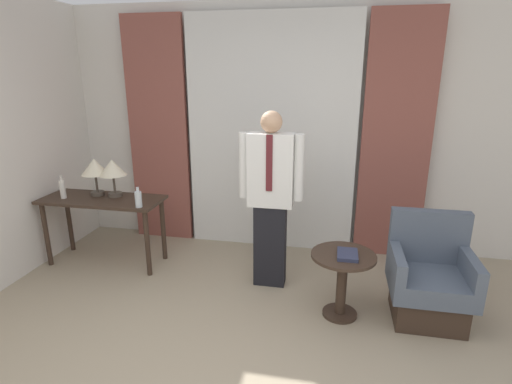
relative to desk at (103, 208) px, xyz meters
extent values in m
cube|color=silver|center=(1.64, 0.92, 0.74)|extent=(10.00, 0.06, 2.70)
cube|color=white|center=(1.64, 0.79, 0.68)|extent=(1.86, 0.06, 2.58)
cube|color=brown|center=(0.31, 0.79, 0.68)|extent=(0.70, 0.06, 2.58)
cube|color=brown|center=(2.96, 0.79, 0.68)|extent=(0.70, 0.06, 2.58)
cube|color=#38281E|center=(0.00, 0.00, 0.10)|extent=(1.26, 0.50, 0.03)
cylinder|color=#38281E|center=(-0.57, -0.19, -0.26)|extent=(0.05, 0.05, 0.69)
cylinder|color=#38281E|center=(0.57, -0.19, -0.26)|extent=(0.05, 0.05, 0.69)
cylinder|color=#38281E|center=(-0.57, 0.19, -0.26)|extent=(0.05, 0.05, 0.69)
cylinder|color=#38281E|center=(0.57, 0.19, -0.26)|extent=(0.05, 0.05, 0.69)
cylinder|color=#4C4238|center=(-0.10, 0.09, 0.13)|extent=(0.14, 0.14, 0.04)
cylinder|color=#4C4238|center=(-0.10, 0.09, 0.25)|extent=(0.02, 0.02, 0.19)
cone|color=beige|center=(-0.10, 0.09, 0.42)|extent=(0.27, 0.27, 0.17)
cylinder|color=#4C4238|center=(0.10, 0.09, 0.13)|extent=(0.14, 0.14, 0.04)
cylinder|color=#4C4238|center=(0.10, 0.09, 0.25)|extent=(0.02, 0.02, 0.19)
cone|color=beige|center=(0.10, 0.09, 0.42)|extent=(0.27, 0.27, 0.17)
cylinder|color=silver|center=(-0.39, -0.07, 0.21)|extent=(0.06, 0.06, 0.19)
cylinder|color=silver|center=(-0.39, -0.07, 0.33)|extent=(0.02, 0.02, 0.05)
cylinder|color=silver|center=(0.51, -0.18, 0.19)|extent=(0.07, 0.07, 0.16)
cylinder|color=silver|center=(0.51, -0.18, 0.29)|extent=(0.03, 0.03, 0.04)
cube|color=black|center=(1.79, -0.11, -0.21)|extent=(0.29, 0.16, 0.80)
cube|color=white|center=(1.79, -0.11, 0.52)|extent=(0.41, 0.18, 0.67)
cube|color=#5B1E23|center=(1.79, -0.21, 0.61)|extent=(0.06, 0.01, 0.50)
cylinder|color=white|center=(1.54, -0.11, 0.56)|extent=(0.09, 0.09, 0.60)
cylinder|color=white|center=(2.04, -0.11, 0.56)|extent=(0.09, 0.09, 0.60)
sphere|color=tan|center=(1.79, -0.11, 0.95)|extent=(0.19, 0.19, 0.19)
cube|color=#38281E|center=(3.16, -0.44, -0.48)|extent=(0.54, 0.49, 0.26)
cube|color=#4C5666|center=(3.16, -0.44, -0.27)|extent=(0.63, 0.57, 0.16)
cube|color=#4C5666|center=(3.16, -0.19, 0.04)|extent=(0.63, 0.10, 0.46)
cube|color=#4C5666|center=(2.88, -0.44, -0.10)|extent=(0.08, 0.57, 0.18)
cube|color=#4C5666|center=(3.44, -0.44, -0.10)|extent=(0.08, 0.57, 0.18)
cylinder|color=#38281E|center=(2.46, -0.52, -0.60)|extent=(0.29, 0.29, 0.02)
cylinder|color=#38281E|center=(2.46, -0.52, -0.34)|extent=(0.08, 0.08, 0.54)
cylinder|color=#38281E|center=(2.46, -0.52, -0.06)|extent=(0.53, 0.53, 0.02)
cube|color=#2D334C|center=(2.49, -0.55, -0.03)|extent=(0.16, 0.22, 0.03)
camera|label=1|loc=(2.34, -3.54, 1.38)|focal=28.00mm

